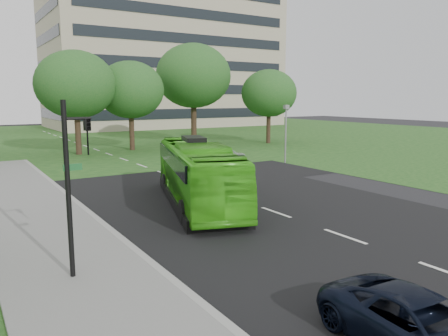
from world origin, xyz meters
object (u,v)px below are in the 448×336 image
Objects in this scene: suv at (422,327)px; tree_park_b at (75,85)px; tree_park_d at (193,76)px; traffic_light at (73,177)px; tree_park_e at (269,93)px; office_building at (164,56)px; bus at (198,174)px; camera_pole at (286,126)px; sedan at (222,157)px; tree_park_c at (130,90)px.

tree_park_b is at bearing 89.65° from suv.
traffic_light is (-20.46, -31.58, -4.51)m from tree_park_d.
tree_park_e is at bearing -32.94° from tree_park_d.
tree_park_b is (-24.29, -34.74, -6.32)m from office_building.
traffic_light is at bearing -121.75° from bus.
tree_park_d is at bearing 80.06° from bus.
bus reaches higher than suv.
suv is 25.86m from camera_pole.
office_building is at bearing 72.36° from suv.
tree_park_b is 0.84× the size of tree_park_d.
tree_park_b reaches higher than sedan.
tree_park_c reaches higher than suv.
tree_park_e is 18.22m from sedan.
office_building is 62.54m from bus.
suv is (-15.66, -38.82, -6.83)m from tree_park_d.
tree_park_e is 1.64× the size of traffic_light.
camera_pole is at bearing -48.33° from tree_park_b.
tree_park_d is 18.07m from camera_pole.
tree_park_d reaches higher than tree_park_c.
traffic_light is (-31.14, -62.71, -9.59)m from office_building.
bus is (0.23, -21.92, -4.72)m from tree_park_b.
tree_park_c is 37.15m from suv.
sedan is 0.94× the size of suv.
camera_pole is (19.18, 14.12, -0.01)m from traffic_light.
camera_pole is at bearing 19.22° from traffic_light.
traffic_light is (-6.85, -27.97, -3.27)m from tree_park_b.
bus is 2.11× the size of traffic_light.
sedan is at bearing 30.20° from traffic_light.
suv is at bearing -82.03° from bus.
camera_pole is at bearing -64.41° from tree_park_c.
tree_park_d is 2.44× the size of camera_pole.
sedan is at bearing -81.04° from tree_park_c.
office_building reaches higher than tree_park_e.
traffic_light reaches higher than suv.
office_building is 75.69m from suv.
camera_pole is at bearing -94.18° from tree_park_d.
traffic_light is at bearing -132.00° from camera_pole.
tree_park_c is 0.78× the size of tree_park_d.
traffic_light is (-7.08, -6.05, 1.45)m from bus.
bus is 2.44× the size of suv.
tree_park_e is 29.54m from bus.
tree_park_b is at bearing -171.18° from tree_park_c.
traffic_light reaches higher than bus.
tree_park_d is 1.34× the size of tree_park_e.
tree_park_e is 2.02× the size of sedan.
tree_park_b is 1.85× the size of traffic_light.
tree_park_e is 15.56m from camera_pole.
office_building is at bearing 71.06° from tree_park_d.
sedan is (-13.23, -11.55, -4.88)m from tree_park_e.
office_building is 8.08× the size of traffic_light.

